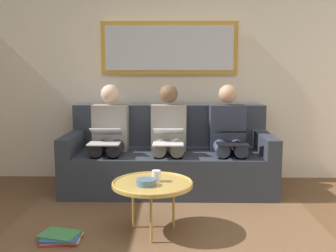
% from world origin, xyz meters
% --- Properties ---
extents(wall_rear, '(6.00, 0.12, 2.60)m').
position_xyz_m(wall_rear, '(0.00, -2.60, 1.30)').
color(wall_rear, beige).
rests_on(wall_rear, ground_plane).
extents(area_rug, '(2.60, 1.80, 0.01)m').
position_xyz_m(area_rug, '(0.00, -0.85, 0.00)').
color(area_rug, brown).
rests_on(area_rug, ground_plane).
extents(couch, '(2.20, 0.90, 0.90)m').
position_xyz_m(couch, '(0.00, -2.12, 0.31)').
color(couch, '#2D333D').
rests_on(couch, ground_plane).
extents(framed_mirror, '(1.58, 0.05, 0.61)m').
position_xyz_m(framed_mirror, '(0.00, -2.51, 1.55)').
color(framed_mirror, '#B7892D').
extents(coffee_table, '(0.64, 0.64, 0.42)m').
position_xyz_m(coffee_table, '(0.11, -0.90, 0.40)').
color(coffee_table, tan).
rests_on(coffee_table, ground_plane).
extents(cup, '(0.07, 0.07, 0.09)m').
position_xyz_m(cup, '(0.08, -0.93, 0.46)').
color(cup, silver).
rests_on(cup, coffee_table).
extents(bowl, '(0.15, 0.15, 0.05)m').
position_xyz_m(bowl, '(0.15, -0.82, 0.44)').
color(bowl, slate).
rests_on(bowl, coffee_table).
extents(person_left, '(0.38, 0.58, 1.14)m').
position_xyz_m(person_left, '(-0.64, -2.05, 0.61)').
color(person_left, '#2D3342').
rests_on(person_left, couch).
extents(laptop_black, '(0.31, 0.33, 0.14)m').
position_xyz_m(laptop_black, '(-0.64, -1.80, 0.63)').
color(laptop_black, black).
extents(person_middle, '(0.38, 0.58, 1.14)m').
position_xyz_m(person_middle, '(0.00, -2.05, 0.61)').
color(person_middle, gray).
rests_on(person_middle, couch).
extents(laptop_white, '(0.30, 0.35, 0.16)m').
position_xyz_m(laptop_white, '(0.00, -1.81, 0.62)').
color(laptop_white, white).
extents(person_right, '(0.38, 0.58, 1.14)m').
position_xyz_m(person_right, '(0.64, -2.05, 0.61)').
color(person_right, gray).
rests_on(person_right, couch).
extents(laptop_silver, '(0.31, 0.35, 0.15)m').
position_xyz_m(laptop_silver, '(0.64, -1.81, 0.62)').
color(laptop_silver, silver).
extents(magazine_stack, '(0.33, 0.28, 0.05)m').
position_xyz_m(magazine_stack, '(0.80, -0.73, 0.03)').
color(magazine_stack, red).
rests_on(magazine_stack, ground_plane).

